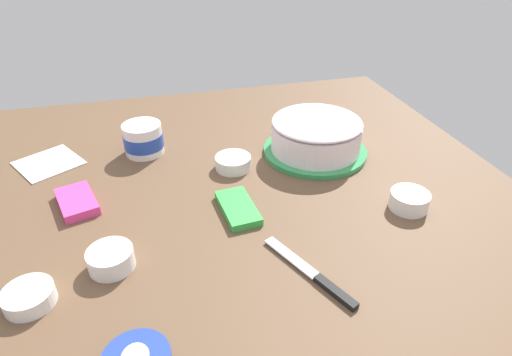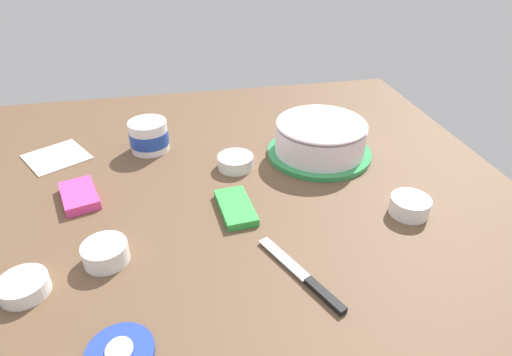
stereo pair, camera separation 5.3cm
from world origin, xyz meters
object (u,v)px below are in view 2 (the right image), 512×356
object	(u,v)px
frosted_cake	(320,138)
paper_napkin	(57,156)
sprinkle_bowl_rainbow	(410,205)
candy_box_lower	(79,195)
frosting_tub	(149,135)
candy_box_upper	(236,207)
frosting_tub_lid	(120,352)
sprinkle_bowl_yellow	(23,286)
sprinkle_bowl_green	(235,161)
sprinkle_bowl_pink	(105,253)
spreading_knife	(307,279)

from	to	relation	value
frosted_cake	paper_napkin	distance (m)	0.74
sprinkle_bowl_rainbow	candy_box_lower	bearing A→B (deg)	74.70
frosting_tub	candy_box_upper	distance (m)	0.39
paper_napkin	frosting_tub_lid	bearing A→B (deg)	-162.31
sprinkle_bowl_rainbow	candy_box_lower	world-z (taller)	sprinkle_bowl_rainbow
frosting_tub_lid	candy_box_lower	distance (m)	0.47
frosting_tub_lid	sprinkle_bowl_yellow	distance (m)	0.24
sprinkle_bowl_green	sprinkle_bowl_yellow	bearing A→B (deg)	129.07
sprinkle_bowl_pink	frosting_tub_lid	bearing A→B (deg)	-170.05
frosting_tub_lid	sprinkle_bowl_pink	bearing A→B (deg)	9.95
frosted_cake	candy_box_upper	xyz separation A→B (m)	(-0.21, 0.27, -0.04)
sprinkle_bowl_green	sprinkle_bowl_pink	bearing A→B (deg)	134.73
frosting_tub_lid	sprinkle_bowl_rainbow	size ratio (longest dim) A/B	1.22
sprinkle_bowl_green	candy_box_lower	distance (m)	0.40
frosted_cake	sprinkle_bowl_rainbow	bearing A→B (deg)	-159.03
candy_box_lower	sprinkle_bowl_rainbow	bearing A→B (deg)	-122.07
paper_napkin	sprinkle_bowl_pink	bearing A→B (deg)	-158.72
candy_box_upper	sprinkle_bowl_rainbow	bearing A→B (deg)	-108.22
sprinkle_bowl_pink	sprinkle_bowl_yellow	bearing A→B (deg)	112.54
frosted_cake	sprinkle_bowl_rainbow	distance (m)	0.33
candy_box_upper	candy_box_lower	bearing A→B (deg)	66.56
sprinkle_bowl_rainbow	candy_box_upper	xyz separation A→B (m)	(0.09, 0.39, -0.01)
paper_napkin	frosted_cake	bearing A→B (deg)	-100.02
frosted_cake	spreading_knife	world-z (taller)	frosted_cake
sprinkle_bowl_pink	sprinkle_bowl_green	world-z (taller)	sprinkle_bowl_pink
spreading_knife	candy_box_lower	bearing A→B (deg)	51.56
paper_napkin	sprinkle_bowl_yellow	bearing A→B (deg)	-175.69
sprinkle_bowl_green	frosting_tub_lid	bearing A→B (deg)	153.11
sprinkle_bowl_yellow	sprinkle_bowl_rainbow	bearing A→B (deg)	-84.07
sprinkle_bowl_green	candy_box_upper	xyz separation A→B (m)	(-0.19, 0.03, -0.01)
frosting_tub_lid	candy_box_upper	size ratio (longest dim) A/B	0.77
frosting_tub_lid	sprinkle_bowl_green	bearing A→B (deg)	-26.89
frosting_tub_lid	sprinkle_bowl_yellow	world-z (taller)	sprinkle_bowl_yellow
candy_box_upper	paper_napkin	world-z (taller)	candy_box_upper
frosting_tub	sprinkle_bowl_green	bearing A→B (deg)	-123.25
frosting_tub_lid	sprinkle_bowl_pink	xyz separation A→B (m)	(0.22, 0.04, 0.02)
frosting_tub_lid	paper_napkin	xyz separation A→B (m)	(0.68, 0.22, -0.00)
sprinkle_bowl_pink	paper_napkin	bearing A→B (deg)	21.28
spreading_knife	paper_napkin	world-z (taller)	spreading_knife
frosted_cake	frosting_tub	size ratio (longest dim) A/B	2.65
sprinkle_bowl_rainbow	frosting_tub_lid	bearing A→B (deg)	111.77
frosted_cake	sprinkle_bowl_rainbow	world-z (taller)	frosted_cake
candy_box_lower	sprinkle_bowl_yellow	bearing A→B (deg)	152.40
frosting_tub	candy_box_lower	size ratio (longest dim) A/B	0.84
frosted_cake	candy_box_upper	distance (m)	0.35
frosting_tub_lid	candy_box_lower	xyz separation A→B (m)	(0.46, 0.12, 0.01)
frosted_cake	candy_box_lower	world-z (taller)	frosted_cake
sprinkle_bowl_green	paper_napkin	xyz separation A→B (m)	(0.15, 0.49, -0.02)
frosted_cake	sprinkle_bowl_green	world-z (taller)	frosted_cake
frosting_tub	sprinkle_bowl_pink	world-z (taller)	frosting_tub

